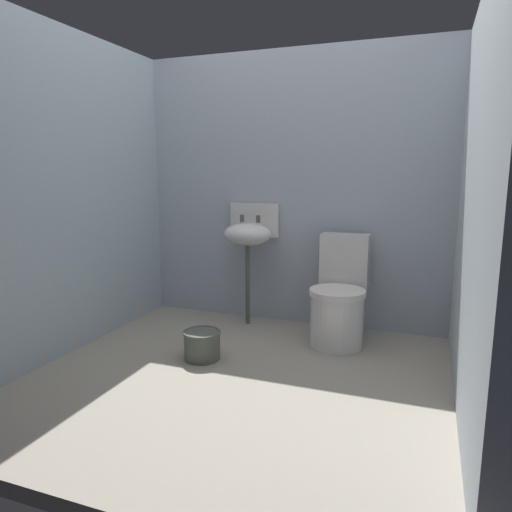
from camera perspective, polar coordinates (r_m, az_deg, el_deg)
ground_plane at (r=3.05m, az=-1.87°, el=-14.70°), size 2.90×2.62×0.08m
wall_back at (r=3.87m, az=4.58°, el=7.99°), size 2.90×0.10×2.19m
wall_left at (r=3.55m, az=-21.29°, el=7.12°), size 0.10×2.42×2.19m
wall_right at (r=2.68m, az=25.75°, el=5.98°), size 0.10×2.42×2.19m
toilet_near_wall at (r=3.49m, az=10.12°, el=-5.28°), size 0.41×0.60×0.78m
sink at (r=3.79m, az=-0.90°, el=2.80°), size 0.42×0.35×0.99m
bucket at (r=3.22m, az=-6.59°, el=-10.65°), size 0.26×0.26×0.20m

